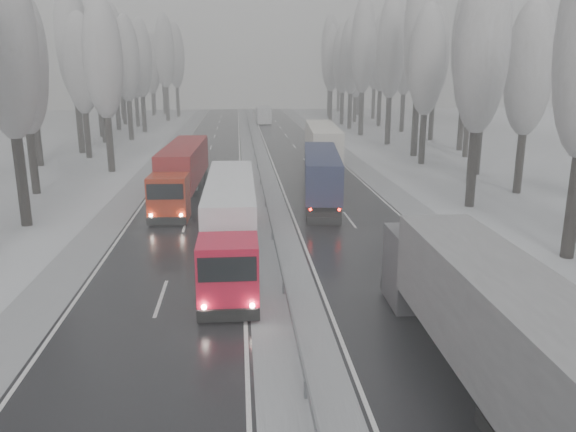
{
  "coord_description": "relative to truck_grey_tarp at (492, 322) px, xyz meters",
  "views": [
    {
      "loc": [
        -1.82,
        -10.58,
        9.43
      ],
      "look_at": [
        0.62,
        17.0,
        2.2
      ],
      "focal_mm": 35.0,
      "sensor_mm": 36.0,
      "label": 1
    }
  ],
  "objects": [
    {
      "name": "carriageway_right",
      "position": [
        -0.06,
        26.37,
        -2.42
      ],
      "size": [
        7.5,
        200.0,
        0.03
      ],
      "primitive_type": "cube",
      "color": "black",
      "rests_on": "ground"
    },
    {
      "name": "carriageway_left",
      "position": [
        -10.56,
        26.37,
        -2.42
      ],
      "size": [
        7.5,
        200.0,
        0.03
      ],
      "primitive_type": "cube",
      "color": "black",
      "rests_on": "ground"
    },
    {
      "name": "median_slush",
      "position": [
        -5.31,
        26.37,
        -2.42
      ],
      "size": [
        3.0,
        200.0,
        0.04
      ],
      "primitive_type": "cube",
      "color": "#A4A8AC",
      "rests_on": "ground"
    },
    {
      "name": "shoulder_right",
      "position": [
        4.89,
        26.37,
        -2.42
      ],
      "size": [
        2.4,
        200.0,
        0.04
      ],
      "primitive_type": "cube",
      "color": "#A4A8AC",
      "rests_on": "ground"
    },
    {
      "name": "shoulder_left",
      "position": [
        -15.51,
        26.37,
        -2.42
      ],
      "size": [
        2.4,
        200.0,
        0.04
      ],
      "primitive_type": "cube",
      "color": "#A4A8AC",
      "rests_on": "ground"
    },
    {
      "name": "median_guardrail",
      "position": [
        -5.31,
        26.36,
        -1.84
      ],
      "size": [
        0.12,
        200.0,
        0.76
      ],
      "color": "slate",
      "rests_on": "ground"
    },
    {
      "name": "tree_18",
      "position": [
        9.19,
        23.4,
        8.26
      ],
      "size": [
        3.6,
        3.6,
        16.58
      ],
      "color": "black",
      "rests_on": "ground"
    },
    {
      "name": "tree_19",
      "position": [
        14.71,
        27.4,
        6.98
      ],
      "size": [
        3.6,
        3.6,
        14.57
      ],
      "color": "black",
      "rests_on": "ground"
    },
    {
      "name": "tree_20",
      "position": [
        12.58,
        31.54,
        7.71
      ],
      "size": [
        3.6,
        3.6,
        15.71
      ],
      "color": "black",
      "rests_on": "ground"
    },
    {
      "name": "tree_21",
      "position": [
        14.81,
        35.54,
        9.56
      ],
      "size": [
        3.6,
        3.6,
        18.62
      ],
      "color": "black",
      "rests_on": "ground"
    },
    {
      "name": "tree_22",
      "position": [
        11.71,
        41.97,
        7.8
      ],
      "size": [
        3.6,
        3.6,
        15.86
      ],
      "color": "black",
      "rests_on": "ground"
    },
    {
      "name": "tree_23",
      "position": [
        17.99,
        45.97,
        6.33
      ],
      "size": [
        3.6,
        3.6,
        13.55
      ],
      "color": "black",
      "rests_on": "ground"
    },
    {
      "name": "tree_24",
      "position": [
        12.58,
        47.39,
        10.75
      ],
      "size": [
        3.6,
        3.6,
        20.49
      ],
      "color": "black",
      "rests_on": "ground"
    },
    {
      "name": "tree_25",
      "position": [
        19.5,
        51.39,
        10.08
      ],
      "size": [
        3.6,
        3.6,
        19.44
      ],
      "color": "black",
      "rests_on": "ground"
    },
    {
      "name": "tree_26",
      "position": [
        12.25,
        57.64,
        9.66
      ],
      "size": [
        3.6,
        3.6,
        18.78
      ],
      "color": "black",
      "rests_on": "ground"
    },
    {
      "name": "tree_27",
      "position": [
        19.4,
        61.64,
        8.92
      ],
      "size": [
        3.6,
        3.6,
        17.62
      ],
      "color": "black",
      "rests_on": "ground"
    },
    {
      "name": "tree_28",
      "position": [
        11.02,
        68.32,
        10.2
      ],
      "size": [
        3.6,
        3.6,
        19.62
      ],
      "color": "black",
      "rests_on": "ground"
    },
    {
      "name": "tree_29",
      "position": [
        18.4,
        72.32,
        9.23
      ],
      "size": [
        3.6,
        3.6,
        18.11
      ],
      "color": "black",
      "rests_on": "ground"
    },
    {
      "name": "tree_30",
      "position": [
        11.25,
        78.07,
        9.08
      ],
      "size": [
        3.6,
        3.6,
        17.86
      ],
      "color": "black",
      "rests_on": "ground"
    },
    {
      "name": "tree_31",
      "position": [
        17.16,
        82.07,
        9.53
      ],
      "size": [
        3.6,
        3.6,
        18.58
      ],
      "color": "black",
      "rests_on": "ground"
    },
    {
      "name": "tree_32",
      "position": [
        11.32,
        85.58,
        8.74
      ],
      "size": [
        3.6,
        3.6,
        17.33
      ],
      "color": "black",
      "rests_on": "ground"
    },
    {
      "name": "tree_33",
      "position": [
        14.45,
        89.58,
        6.82
      ],
      "size": [
        3.6,
        3.6,
        14.33
      ],
      "color": "black",
      "rests_on": "ground"
    },
    {
      "name": "tree_34",
      "position": [
        10.42,
        92.69,
        8.93
      ],
      "size": [
        3.6,
        3.6,
        17.63
      ],
      "color": "black",
      "rests_on": "ground"
    },
    {
      "name": "tree_35",
      "position": [
        19.63,
        96.69,
        9.33
      ],
      "size": [
        3.6,
        3.6,
        18.25
      ],
      "color": "black",
      "rests_on": "ground"
    },
    {
      "name": "tree_36",
      "position": [
        11.72,
        102.53,
        10.58
      ],
      "size": [
        3.6,
        3.6,
        20.23
      ],
      "color": "black",
      "rests_on": "ground"
    },
    {
      "name": "tree_37",
      "position": [
        18.71,
        106.53,
        8.13
      ],
      "size": [
        3.6,
        3.6,
        16.37
      ],
      "color": "black",
      "rests_on": "ground"
    },
    {
      "name": "tree_38",
      "position": [
        13.42,
        113.1,
        9.15
      ],
      "size": [
        3.6,
        3.6,
        17.97
      ],
      "color": "black",
      "rests_on": "ground"
    },
    {
      "name": "tree_39",
      "position": [
        16.23,
        117.1,
        8.01
      ],
      "size": [
        3.6,
        3.6,
        16.19
      ],
      "color": "black",
      "rests_on": "ground"
    },
    {
      "name": "tree_58",
      "position": [
        -20.44,
        20.93,
        8.66
      ],
      "size": [
        3.6,
        3.6,
        17.21
      ],
      "color": "black",
      "rests_on": "ground"
    },
    {
      "name": "tree_60",
      "position": [
        -23.06,
        30.57,
        7.15
      ],
      "size": [
        3.6,
        3.6,
        14.84
      ],
      "color": "black",
      "rests_on": "ground"
    },
    {
      "name": "tree_62",
      "position": [
        -19.26,
        40.1,
        7.92
      ],
      "size": [
        3.6,
        3.6,
        16.04
      ],
      "color": "black",
      "rests_on": "ground"
    },
    {
      "name": "tree_63",
      "position": [
        -27.16,
        44.1,
        8.46
      ],
      "size": [
        3.6,
        3.6,
        16.88
      ],
      "color": "black",
      "rests_on": "ground"
    },
    {
      "name": "tree_64",
      "position": [
        -23.58,
        49.08,
        7.52
      ],
      "size": [
        3.6,
        3.6,
        15.42
      ],
      "color": "black",
      "rests_on": "ground"
    },
    {
      "name": "tree_65",
      "position": [
        -25.37,
        53.08,
        10.11
      ],
      "size": [
        3.6,
        3.6,
        19.48
      ],
      "color": "black",
      "rests_on": "ground"
    },
    {
      "name": "tree_66",
      "position": [
        -23.47,
        58.72,
        7.4
      ],
      "size": [
        3.6,
        3.6,
        15.23
      ],
      "color": "black",
      "rests_on": "ground"
    },
    {
      "name": "tree_67",
      "position": [
        -24.86,
        62.72,
        8.59
      ],
      "size": [
        3.6,
        3.6,
        17.09
      ],
      "color": "black",
      "rests_on": "ground"
    },
    {
      "name": "tree_68",
      "position": [
        -21.9,
        65.48,
        8.31
      ],
      "size": [
        3.6,
        3.6,
        16.65
      ],
      "color": "black",
      "rests_on": "ground"
    },
    {
      "name": "tree_69",
      "position": [
        -26.74,
        69.48,
        10.02
      ],
      "size": [
        3.6,
        3.6,
        19.35
      ],
      "color": "black",
      "rests_on": "ground"
    },
    {
      "name": "tree_70",
      "position": [
        -21.64,
        75.56,
        8.59
      ],
      "size": [
        3.6,
        3.6,
        17.09
      ],
      "color": "black",
      "rests_on": "ground"
    },
    {
      "name": "tree_71",
      "position": [
        -26.4,
        79.56,
        10.19
      ],
      "size": [
        3.6,
        3.6,
        19.61
      ],
      "color": "black",
      "rests_on": "ground"
    },
    {
      "name": "tree_72",
      "position": [
        -24.24,
        84.9,
        7.32
      ],
      "size": [
        3.6,
        3.6,
        15.11
      ],
      "color": "black",
      "rests_on": "ground"
    },
    {
      "name": "tree_73",
      "position": [
        -27.13,
        88.9,
        8.67
      ],
      "size": [
        3.6,
        3.6,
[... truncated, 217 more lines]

